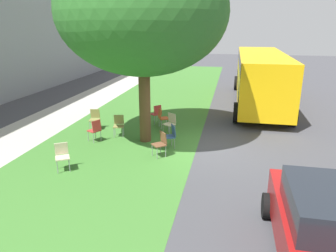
{
  "coord_description": "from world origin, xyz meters",
  "views": [
    {
      "loc": [
        -11.01,
        -0.95,
        4.4
      ],
      "look_at": [
        -0.12,
        1.29,
        0.82
      ],
      "focal_mm": 33.79,
      "sensor_mm": 36.0,
      "label": 1
    }
  ],
  "objects": [
    {
      "name": "chair_4",
      "position": [
        -2.72,
        4.15,
        0.52
      ],
      "size": [
        0.58,
        0.57,
        0.88
      ],
      "color": "beige",
      "rests_on": "ground"
    },
    {
      "name": "chair_6",
      "position": [
        2.07,
        2.0,
        0.52
      ],
      "size": [
        0.56,
        0.57,
        0.88
      ],
      "color": "#C64C1E",
      "rests_on": "ground"
    },
    {
      "name": "parked_car",
      "position": [
        -5.55,
        -2.79,
        0.84
      ],
      "size": [
        3.7,
        1.92,
        1.65
      ],
      "color": "maroon",
      "rests_on": "ground"
    },
    {
      "name": "school_bus",
      "position": [
        7.57,
        -2.48,
        1.76
      ],
      "size": [
        10.4,
        2.8,
        2.88
      ],
      "color": "yellow",
      "rests_on": "ground"
    },
    {
      "name": "chair_7",
      "position": [
        1.33,
        4.86,
        0.52
      ],
      "size": [
        0.49,
        0.49,
        0.88
      ],
      "color": "olive",
      "rests_on": "ground"
    },
    {
      "name": "sidewalk_strip",
      "position": [
        0.0,
        7.6,
        0.0
      ],
      "size": [
        48.0,
        2.8,
        0.01
      ],
      "primitive_type": "cube",
      "color": "#ADA89E",
      "rests_on": "ground"
    },
    {
      "name": "street_tree",
      "position": [
        0.35,
        2.3,
        4.8
      ],
      "size": [
        6.06,
        6.06,
        7.06
      ],
      "color": "brown",
      "rests_on": "ground"
    },
    {
      "name": "chair_3",
      "position": [
        -0.18,
        1.17,
        0.52
      ],
      "size": [
        0.56,
        0.57,
        0.88
      ],
      "color": "#335184",
      "rests_on": "ground"
    },
    {
      "name": "chair_0",
      "position": [
        1.34,
        1.49,
        0.52
      ],
      "size": [
        0.57,
        0.57,
        0.88
      ],
      "color": "beige",
      "rests_on": "ground"
    },
    {
      "name": "chair_8",
      "position": [
        -1.05,
        1.36,
        0.52
      ],
      "size": [
        0.59,
        0.59,
        0.88
      ],
      "color": "brown",
      "rests_on": "ground"
    },
    {
      "name": "chair_2",
      "position": [
        0.67,
        3.51,
        0.52
      ],
      "size": [
        0.51,
        0.5,
        0.88
      ],
      "color": "olive",
      "rests_on": "ground"
    },
    {
      "name": "ground",
      "position": [
        0.0,
        0.0,
        0.0
      ],
      "size": [
        80.0,
        80.0,
        0.0
      ],
      "primitive_type": "plane",
      "color": "#424247"
    },
    {
      "name": "chair_1",
      "position": [
        -0.14,
        4.19,
        0.52
      ],
      "size": [
        0.56,
        0.57,
        0.88
      ],
      "color": "#B7332D",
      "rests_on": "ground"
    },
    {
      "name": "grass_verge",
      "position": [
        0.0,
        3.2,
        0.0
      ],
      "size": [
        48.0,
        6.0,
        0.01
      ],
      "primitive_type": "cube",
      "color": "#3D752D",
      "rests_on": "ground"
    },
    {
      "name": "chair_5",
      "position": [
        2.66,
        2.4,
        0.52
      ],
      "size": [
        0.59,
        0.59,
        0.88
      ],
      "color": "#B7332D",
      "rests_on": "ground"
    }
  ]
}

